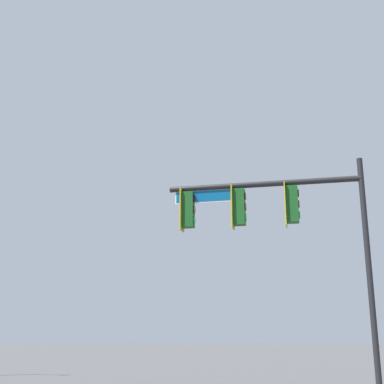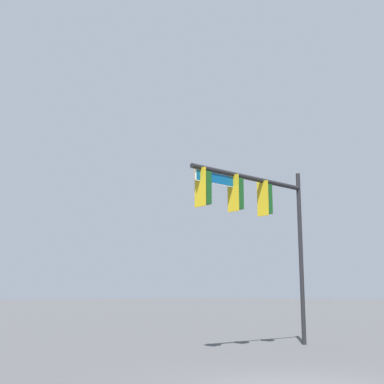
# 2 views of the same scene
# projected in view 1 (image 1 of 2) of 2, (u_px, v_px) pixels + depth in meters

# --- Properties ---
(signal_pole_near) EXTENTS (5.79, 0.57, 6.60)m
(signal_pole_near) POSITION_uv_depth(u_px,v_px,m) (267.00, 214.00, 15.77)
(signal_pole_near) COLOR black
(signal_pole_near) RESTS_ON ground_plane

